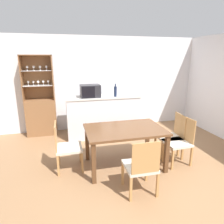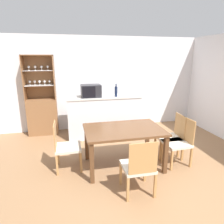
% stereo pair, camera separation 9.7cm
% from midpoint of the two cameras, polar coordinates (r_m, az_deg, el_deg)
% --- Properties ---
extents(ground_plane, '(18.00, 18.00, 0.00)m').
position_cam_midpoint_polar(ground_plane, '(3.76, 8.03, -16.80)').
color(ground_plane, '#936B47').
extents(wall_back, '(6.80, 0.06, 2.55)m').
position_cam_midpoint_polar(wall_back, '(5.74, -1.41, 8.22)').
color(wall_back, silver).
rests_on(wall_back, ground_plane).
extents(kitchen_counter, '(1.85, 0.58, 1.04)m').
position_cam_midpoint_polar(kitchen_counter, '(5.16, -3.11, -1.18)').
color(kitchen_counter, silver).
rests_on(kitchen_counter, ground_plane).
extents(display_cabinet, '(0.75, 0.38, 2.05)m').
position_cam_midpoint_polar(display_cabinet, '(5.55, -20.07, 0.12)').
color(display_cabinet, brown).
rests_on(display_cabinet, ground_plane).
extents(dining_table, '(1.41, 0.93, 0.74)m').
position_cam_midpoint_polar(dining_table, '(3.67, 2.87, -6.14)').
color(dining_table, brown).
rests_on(dining_table, ground_plane).
extents(dining_chair_head_near, '(0.46, 0.46, 0.89)m').
position_cam_midpoint_polar(dining_chair_head_near, '(3.07, 7.38, -15.16)').
color(dining_chair_head_near, beige).
rests_on(dining_chair_head_near, ground_plane).
extents(dining_chair_side_right_near, '(0.47, 0.47, 0.89)m').
position_cam_midpoint_polar(dining_chair_side_right_near, '(4.05, 17.93, -7.95)').
color(dining_chair_side_right_near, beige).
rests_on(dining_chair_side_right_near, ground_plane).
extents(dining_chair_side_right_far, '(0.48, 0.48, 0.89)m').
position_cam_midpoint_polar(dining_chair_side_right_far, '(4.26, 16.00, -6.59)').
color(dining_chair_side_right_far, beige).
rests_on(dining_chair_side_right_far, ground_plane).
extents(dining_chair_side_left_far, '(0.45, 0.45, 0.89)m').
position_cam_midpoint_polar(dining_chair_side_left_far, '(3.74, -13.66, -9.62)').
color(dining_chair_side_left_far, beige).
rests_on(dining_chair_side_left_far, ground_plane).
extents(microwave, '(0.48, 0.39, 0.30)m').
position_cam_midpoint_polar(microwave, '(4.94, -6.82, 6.01)').
color(microwave, '#232328').
rests_on(microwave, kitchen_counter).
extents(wine_bottle, '(0.07, 0.07, 0.32)m').
position_cam_midpoint_polar(wine_bottle, '(4.96, 0.40, 5.93)').
color(wine_bottle, '#141E38').
rests_on(wine_bottle, kitchen_counter).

